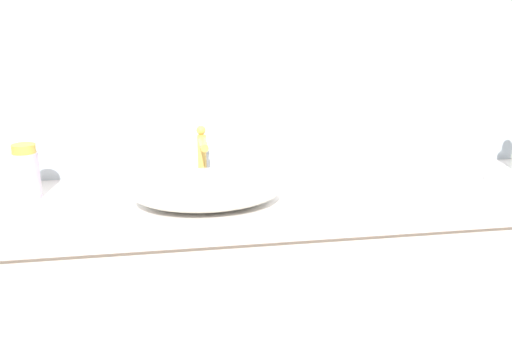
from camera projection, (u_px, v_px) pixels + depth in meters
bathroom_wall_rear at (259, 40)px, 1.83m from camera, size 6.00×0.06×2.60m
vanity_counter at (299, 322)px, 1.80m from camera, size 1.78×0.51×0.87m
sink_basin at (207, 189)px, 1.57m from camera, size 0.42×0.29×0.09m
faucet at (202, 152)px, 1.70m from camera, size 0.03×0.15×0.18m
lotion_bottle at (26, 172)px, 1.61m from camera, size 0.07×0.07×0.16m
candle_jar at (493, 177)px, 1.78m from camera, size 0.05×0.05×0.03m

